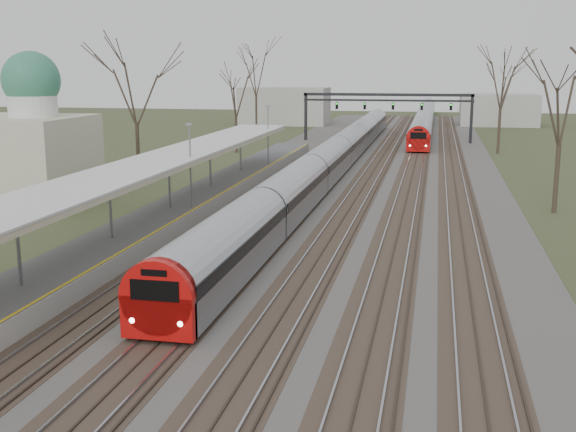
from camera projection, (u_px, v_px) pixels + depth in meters
name	position (u px, v px, depth m)	size (l,w,h in m)	color
track_bed	(362.00, 177.00, 61.58)	(24.00, 160.00, 0.22)	#474442
platform	(190.00, 205.00, 46.53)	(3.50, 69.00, 1.00)	#9E9B93
canopy	(162.00, 161.00, 41.51)	(4.10, 50.00, 3.11)	slate
dome_building	(13.00, 150.00, 48.85)	(10.00, 8.00, 10.30)	beige
signal_gantry	(387.00, 103.00, 89.36)	(21.00, 0.59, 6.08)	black
tree_west_far	(135.00, 83.00, 56.65)	(5.50, 5.50, 11.33)	#2D231C
tree_east_far	(562.00, 99.00, 44.94)	(5.00, 5.00, 10.30)	#2D231C
train_near	(338.00, 152.00, 66.88)	(2.62, 90.21, 3.05)	#989AA1
train_far	(425.00, 117.00, 113.29)	(2.62, 75.21, 3.05)	#989AA1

